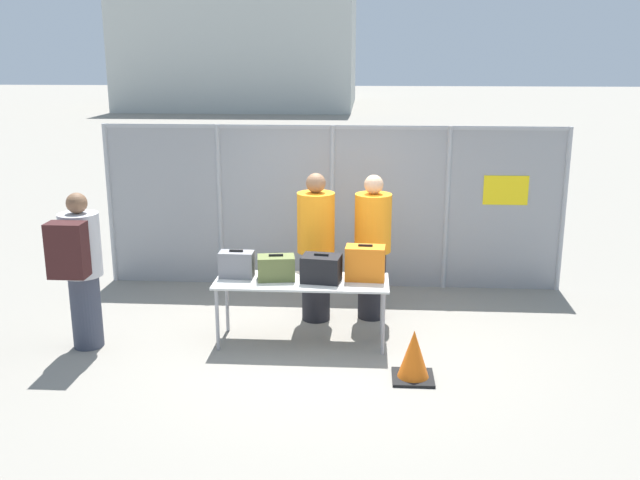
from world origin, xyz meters
The scene contains 13 objects.
ground_plane centered at (0.00, 0.00, 0.00)m, with size 120.00×120.00×0.00m, color gray.
fence_section centered at (0.02, 2.07, 1.18)m, with size 6.34×0.07×2.25m.
inspection_table centered at (-0.24, 0.00, 0.68)m, with size 1.94×0.68×0.74m.
suitcase_grey centered at (-0.98, 0.08, 0.89)m, with size 0.39×0.21×0.32m.
suitcase_olive centered at (-0.52, 0.02, 0.88)m, with size 0.45×0.32×0.29m.
suitcase_black centered at (-0.02, -0.01, 0.89)m, with size 0.46×0.36×0.32m.
suitcase_orange centered at (0.47, 0.09, 0.93)m, with size 0.45×0.29×0.41m.
traveler_hooded centered at (-2.62, -0.33, 0.97)m, with size 0.44×0.67×1.76m.
security_worker_near centered at (-0.13, 0.73, 0.94)m, with size 0.45×0.45×1.83m.
security_worker_far centered at (0.56, 0.85, 0.93)m, with size 0.44×0.44×1.80m.
utility_trailer centered at (0.51, 4.62, 0.38)m, with size 3.54×2.14×0.66m.
distant_hangar centered at (-6.76, 35.64, 3.72)m, with size 12.70×12.10×7.44m.
traffic_cone centered at (0.97, -0.87, 0.24)m, with size 0.42×0.42×0.53m.
Camera 1 is at (0.47, -7.53, 3.23)m, focal length 40.00 mm.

